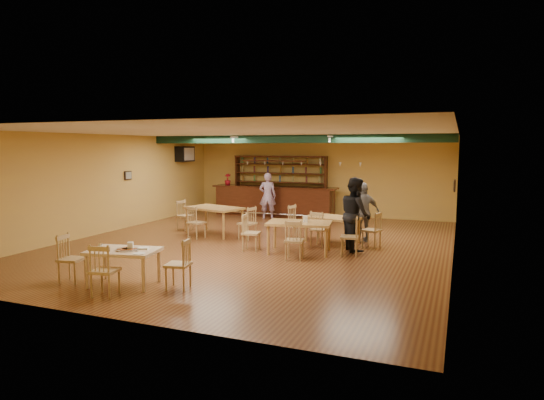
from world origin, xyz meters
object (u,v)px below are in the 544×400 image
at_px(dining_table_b, 332,229).
at_px(near_table, 124,267).
at_px(bar_counter, 274,201).
at_px(patron_right_a, 355,214).
at_px(dining_table_d, 299,237).
at_px(dining_table_a, 214,221).
at_px(patron_bar, 268,196).

height_order(dining_table_b, near_table, dining_table_b).
xyz_separation_m(bar_counter, patron_right_a, (4.14, -4.93, 0.37)).
xyz_separation_m(dining_table_d, near_table, (-2.22, -3.87, -0.04)).
bearing_deg(dining_table_b, patron_right_a, -30.67).
bearing_deg(dining_table_d, patron_right_a, 24.38).
relative_size(dining_table_a, patron_right_a, 0.89).
distance_m(bar_counter, patron_bar, 0.87).
bearing_deg(bar_counter, near_table, -85.83).
distance_m(dining_table_a, dining_table_d, 3.50).
height_order(dining_table_a, near_table, dining_table_a).
bearing_deg(patron_right_a, near_table, 114.44).
bearing_deg(dining_table_a, bar_counter, 101.54).
bearing_deg(dining_table_a, dining_table_d, -9.89).
distance_m(bar_counter, dining_table_a, 4.29).
relative_size(bar_counter, dining_table_b, 3.39).
xyz_separation_m(bar_counter, near_table, (0.70, -9.62, -0.22)).
xyz_separation_m(dining_table_a, patron_right_a, (4.39, -0.65, 0.52)).
xyz_separation_m(dining_table_b, patron_right_a, (0.80, -0.80, 0.58)).
distance_m(near_table, patron_right_a, 5.84).
distance_m(near_table, patron_bar, 8.83).
height_order(dining_table_b, patron_right_a, patron_right_a).
bearing_deg(patron_bar, near_table, 78.02).
bearing_deg(dining_table_b, near_table, -101.35).
xyz_separation_m(bar_counter, dining_table_a, (-0.25, -4.28, -0.15)).
relative_size(dining_table_d, patron_bar, 0.92).
height_order(dining_table_a, dining_table_b, dining_table_a).
bearing_deg(patron_right_a, bar_counter, 10.71).
distance_m(patron_bar, patron_right_a, 5.79).
bearing_deg(near_table, dining_table_d, 49.57).
bearing_deg(dining_table_b, dining_table_a, -163.33).
bearing_deg(dining_table_a, dining_table_b, 17.29).
bearing_deg(dining_table_d, bar_counter, 107.57).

